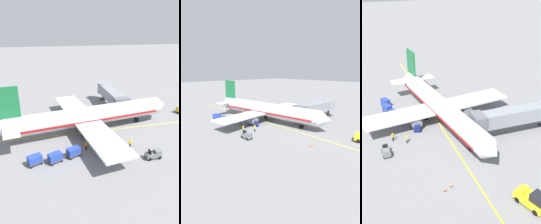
% 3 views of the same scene
% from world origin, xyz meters
% --- Properties ---
extents(ground_plane, '(400.00, 400.00, 0.00)m').
position_xyz_m(ground_plane, '(0.00, 0.00, 0.00)').
color(ground_plane, slate).
extents(gate_lead_in_line, '(0.24, 80.00, 0.01)m').
position_xyz_m(gate_lead_in_line, '(0.00, 0.00, 0.00)').
color(gate_lead_in_line, gold).
rests_on(gate_lead_in_line, ground).
extents(parked_airliner, '(30.44, 37.29, 10.63)m').
position_xyz_m(parked_airliner, '(-0.60, 0.00, 3.19)').
color(parked_airliner, silver).
rests_on(parked_airliner, ground).
extents(jet_bridge, '(16.78, 3.50, 4.98)m').
position_xyz_m(jet_bridge, '(-12.11, 8.67, 3.46)').
color(jet_bridge, gray).
rests_on(jet_bridge, ground).
extents(baggage_tug_lead, '(1.35, 2.54, 1.62)m').
position_xyz_m(baggage_tug_lead, '(11.20, 8.06, 0.71)').
color(baggage_tug_lead, slate).
rests_on(baggage_tug_lead, ground).
extents(baggage_tug_trailing, '(1.92, 2.75, 1.62)m').
position_xyz_m(baggage_tug_trailing, '(4.48, 1.95, 0.71)').
color(baggage_tug_trailing, navy).
rests_on(baggage_tug_trailing, ground).
extents(baggage_cart_front, '(2.07, 2.93, 1.58)m').
position_xyz_m(baggage_cart_front, '(7.80, -4.39, 0.95)').
color(baggage_cart_front, '#4C4C51').
rests_on(baggage_cart_front, ground).
extents(baggage_cart_second_in_train, '(2.07, 2.93, 1.58)m').
position_xyz_m(baggage_cart_second_in_train, '(8.69, -7.40, 0.95)').
color(baggage_cart_second_in_train, '#4C4C51').
rests_on(baggage_cart_second_in_train, ground).
extents(baggage_cart_third_in_train, '(2.07, 2.93, 1.58)m').
position_xyz_m(baggage_cart_third_in_train, '(8.61, -10.48, 0.95)').
color(baggage_cart_third_in_train, '#4C4C51').
rests_on(baggage_cart_third_in_train, ground).
extents(ground_crew_wing_walker, '(0.26, 0.73, 1.69)m').
position_xyz_m(ground_crew_wing_walker, '(7.35, 5.65, 0.95)').
color(ground_crew_wing_walker, '#232328').
rests_on(ground_crew_wing_walker, ground).
extents(ground_crew_loader, '(0.35, 0.71, 1.69)m').
position_xyz_m(ground_crew_loader, '(6.35, -1.98, 0.95)').
color(ground_crew_loader, '#232328').
rests_on(ground_crew_loader, ground).
extents(ground_crew_marshaller, '(0.58, 0.57, 1.69)m').
position_xyz_m(ground_crew_marshaller, '(9.46, 4.17, 0.95)').
color(ground_crew_marshaller, '#232328').
rests_on(ground_crew_marshaller, ground).
extents(safety_cone_nose_left, '(0.36, 0.36, 0.59)m').
position_xyz_m(safety_cone_nose_left, '(3.73, 18.72, 0.29)').
color(safety_cone_nose_left, black).
rests_on(safety_cone_nose_left, ground).
extents(safety_cone_nose_right, '(0.36, 0.36, 0.59)m').
position_xyz_m(safety_cone_nose_right, '(4.85, 19.21, 0.29)').
color(safety_cone_nose_right, black).
rests_on(safety_cone_nose_right, ground).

